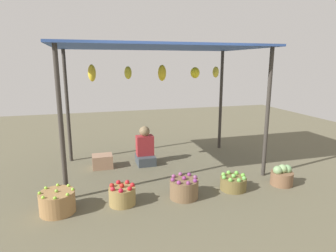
# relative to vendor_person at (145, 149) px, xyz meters

# --- Properties ---
(ground_plane) EXTENTS (14.00, 14.00, 0.00)m
(ground_plane) POSITION_rel_vendor_person_xyz_m (0.24, -0.31, -0.30)
(ground_plane) COLOR brown
(market_stall_structure) EXTENTS (3.72, 2.13, 2.32)m
(market_stall_structure) POSITION_rel_vendor_person_xyz_m (0.24, -0.31, 1.84)
(market_stall_structure) COLOR #38332D
(market_stall_structure) RESTS_ON ground
(vendor_person) EXTENTS (0.36, 0.44, 0.78)m
(vendor_person) POSITION_rel_vendor_person_xyz_m (0.00, 0.00, 0.00)
(vendor_person) COLOR #3A4148
(vendor_person) RESTS_ON ground
(basket_limes) EXTENTS (0.48, 0.48, 0.34)m
(basket_limes) POSITION_rel_vendor_person_xyz_m (-1.57, -1.61, -0.15)
(basket_limes) COLOR #977044
(basket_limes) RESTS_ON ground
(basket_red_apples) EXTENTS (0.39, 0.39, 0.32)m
(basket_red_apples) POSITION_rel_vendor_person_xyz_m (-0.68, -1.62, -0.16)
(basket_red_apples) COLOR olive
(basket_red_apples) RESTS_ON ground
(basket_purple_onions) EXTENTS (0.44, 0.44, 0.35)m
(basket_purple_onions) POSITION_rel_vendor_person_xyz_m (0.26, -1.66, -0.15)
(basket_purple_onions) COLOR brown
(basket_purple_onions) RESTS_ON ground
(basket_green_apples) EXTENTS (0.42, 0.42, 0.27)m
(basket_green_apples) POSITION_rel_vendor_person_xyz_m (1.13, -1.62, -0.19)
(basket_green_apples) COLOR brown
(basket_green_apples) RESTS_ON ground
(basket_cabbages) EXTENTS (0.37, 0.37, 0.36)m
(basket_cabbages) POSITION_rel_vendor_person_xyz_m (2.00, -1.68, -0.15)
(basket_cabbages) COLOR brown
(basket_cabbages) RESTS_ON ground
(wooden_crate_near_vendor) EXTENTS (0.39, 0.31, 0.26)m
(wooden_crate_near_vendor) POSITION_rel_vendor_person_xyz_m (-0.86, -0.01, -0.17)
(wooden_crate_near_vendor) COLOR #9D775B
(wooden_crate_near_vendor) RESTS_ON ground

